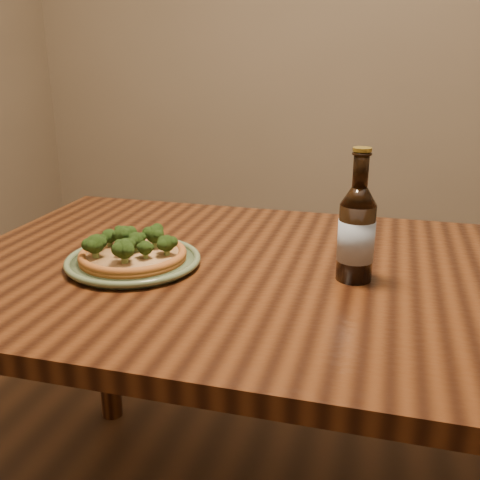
% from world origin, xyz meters
% --- Properties ---
extents(table, '(1.60, 0.90, 0.75)m').
position_xyz_m(table, '(0.00, 0.10, 0.66)').
color(table, '#48230F').
rests_on(table, ground).
extents(plate, '(0.29, 0.29, 0.02)m').
position_xyz_m(plate, '(-0.39, 0.04, 0.76)').
color(plate, '#5F714E').
rests_on(plate, table).
extents(pizza, '(0.23, 0.23, 0.07)m').
position_xyz_m(pizza, '(-0.40, 0.04, 0.78)').
color(pizza, '#A65E25').
rests_on(pizza, plate).
extents(beer_bottle, '(0.07, 0.07, 0.27)m').
position_xyz_m(beer_bottle, '(0.07, 0.09, 0.85)').
color(beer_bottle, black).
rests_on(beer_bottle, table).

